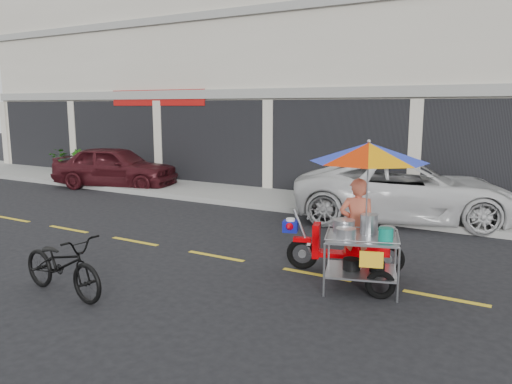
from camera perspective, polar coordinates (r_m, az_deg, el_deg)
The scene contains 9 objects.
ground at distance 8.30m, azimuth 6.94°, elevation -9.37°, with size 90.00×90.00×0.00m, color black.
sidewalk at distance 13.34m, azimuth 16.45°, elevation -2.01°, with size 45.00×3.00×0.15m, color gray.
centerline at distance 8.29m, azimuth 6.95°, elevation -9.34°, with size 42.00×0.10×0.01m, color gold.
maroon_sedan at distance 17.35m, azimuth -15.78°, elevation 2.78°, with size 1.66×4.14×1.41m, color #3E1016.
white_pickup at distance 12.37m, azimuth 16.85°, elevation 0.15°, with size 2.42×5.26×1.46m, color silver.
plant_tall at distance 21.54m, azimuth -21.43°, elevation 3.50°, with size 0.81×0.70×0.90m, color #1A4A0D.
plant_short at distance 20.69m, azimuth -19.83°, elevation 3.39°, with size 0.52×0.52×0.92m, color #1A4A0D.
near_bicycle at distance 7.79m, azimuth -21.25°, elevation -7.73°, with size 0.61×1.74×0.92m, color black.
food_vendor_rig at distance 7.73m, azimuth 12.01°, elevation -0.11°, with size 2.60×2.16×2.25m.
Camera 1 is at (3.08, -7.21, 2.72)m, focal length 35.00 mm.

